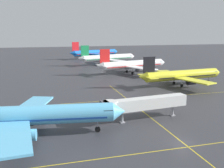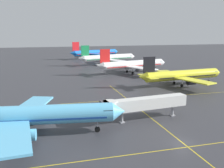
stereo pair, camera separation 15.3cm
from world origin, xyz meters
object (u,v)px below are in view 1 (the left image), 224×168
(airliner_second_row, at_px, (181,75))
(airliner_far_left_stand, at_px, (107,58))
(airliner_far_right_stand, at_px, (95,53))
(airliner_front_gate, at_px, (27,116))
(jet_bridge, at_px, (139,104))
(airliner_third_row, at_px, (132,65))

(airliner_second_row, relative_size, airliner_far_left_stand, 0.96)
(airliner_far_right_stand, bearing_deg, airliner_far_left_stand, -89.28)
(airliner_front_gate, distance_m, jet_bridge, 25.64)
(airliner_second_row, distance_m, airliner_far_right_stand, 105.98)
(airliner_front_gate, xyz_separation_m, airliner_second_row, (56.26, 35.78, -0.27))
(airliner_front_gate, height_order, airliner_far_right_stand, airliner_far_right_stand)
(airliner_far_right_stand, bearing_deg, airliner_front_gate, -107.18)
(airliner_far_right_stand, relative_size, jet_bridge, 1.82)
(airliner_second_row, height_order, airliner_far_right_stand, airliner_far_right_stand)
(airliner_third_row, bearing_deg, airliner_second_row, -75.68)
(airliner_far_left_stand, height_order, airliner_far_right_stand, airliner_far_right_stand)
(airliner_front_gate, distance_m, airliner_far_left_stand, 112.80)
(airliner_front_gate, height_order, airliner_second_row, airliner_front_gate)
(airliner_front_gate, relative_size, airliner_third_row, 1.01)
(airliner_front_gate, height_order, airliner_third_row, airliner_front_gate)
(airliner_front_gate, bearing_deg, airliner_second_row, 32.45)
(airliner_far_right_stand, bearing_deg, airliner_second_row, -83.13)
(airliner_front_gate, height_order, airliner_far_left_stand, airliner_front_gate)
(airliner_third_row, height_order, airliner_far_right_stand, airliner_far_right_stand)
(airliner_far_left_stand, xyz_separation_m, airliner_far_right_stand, (-0.47, 37.16, 0.15))
(jet_bridge, bearing_deg, airliner_third_row, 71.36)
(airliner_front_gate, relative_size, jet_bridge, 1.82)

